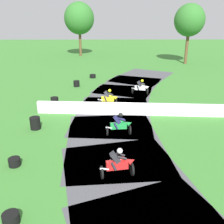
{
  "coord_description": "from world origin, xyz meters",
  "views": [
    {
      "loc": [
        -0.11,
        -17.67,
        6.96
      ],
      "look_at": [
        0.0,
        -1.89,
        0.9
      ],
      "focal_mm": 40.92,
      "sensor_mm": 36.0,
      "label": 1
    }
  ],
  "objects_px": {
    "tire_stack_mid_a": "(77,84)",
    "tire_stack_extra_a": "(14,162)",
    "motorcycle_lead_white": "(141,87)",
    "tire_stack_mid_b": "(55,101)",
    "motorcycle_fourth_red": "(119,163)",
    "motorcycle_chase_yellow": "(109,98)",
    "tire_stack_near": "(93,76)",
    "tire_stack_far": "(35,123)",
    "tire_stack_extra_b": "(11,218)",
    "motorcycle_trailing_green": "(120,125)"
  },
  "relations": [
    {
      "from": "motorcycle_fourth_red",
      "to": "tire_stack_mid_a",
      "type": "bearing_deg",
      "value": 103.83
    },
    {
      "from": "motorcycle_trailing_green",
      "to": "motorcycle_fourth_red",
      "type": "bearing_deg",
      "value": -92.68
    },
    {
      "from": "motorcycle_chase_yellow",
      "to": "tire_stack_far",
      "type": "xyz_separation_m",
      "value": [
        -4.73,
        -4.45,
        -0.25
      ]
    },
    {
      "from": "motorcycle_lead_white",
      "to": "tire_stack_far",
      "type": "distance_m",
      "value": 10.86
    },
    {
      "from": "tire_stack_mid_a",
      "to": "motorcycle_chase_yellow",
      "type": "bearing_deg",
      "value": -60.61
    },
    {
      "from": "tire_stack_extra_b",
      "to": "tire_stack_extra_a",
      "type": "bearing_deg",
      "value": 107.51
    },
    {
      "from": "motorcycle_lead_white",
      "to": "motorcycle_fourth_red",
      "type": "height_order",
      "value": "same"
    },
    {
      "from": "motorcycle_lead_white",
      "to": "tire_stack_mid_a",
      "type": "distance_m",
      "value": 6.89
    },
    {
      "from": "tire_stack_mid_a",
      "to": "tire_stack_far",
      "type": "distance_m",
      "value": 10.47
    },
    {
      "from": "motorcycle_lead_white",
      "to": "tire_stack_near",
      "type": "xyz_separation_m",
      "value": [
        -4.9,
        6.56,
        -0.46
      ]
    },
    {
      "from": "motorcycle_lead_white",
      "to": "tire_stack_far",
      "type": "relative_size",
      "value": 2.14
    },
    {
      "from": "motorcycle_chase_yellow",
      "to": "tire_stack_far",
      "type": "relative_size",
      "value": 2.12
    },
    {
      "from": "tire_stack_near",
      "to": "tire_stack_mid_a",
      "type": "xyz_separation_m",
      "value": [
        -1.42,
        -3.83,
        0.1
      ]
    },
    {
      "from": "motorcycle_lead_white",
      "to": "motorcycle_trailing_green",
      "type": "xyz_separation_m",
      "value": [
        -2.28,
        -8.5,
        -0.01
      ]
    },
    {
      "from": "tire_stack_extra_a",
      "to": "tire_stack_extra_b",
      "type": "distance_m",
      "value": 3.89
    },
    {
      "from": "tire_stack_mid_a",
      "to": "tire_stack_extra_a",
      "type": "bearing_deg",
      "value": -94.81
    },
    {
      "from": "motorcycle_lead_white",
      "to": "tire_stack_mid_b",
      "type": "distance_m",
      "value": 7.96
    },
    {
      "from": "motorcycle_lead_white",
      "to": "tire_stack_near",
      "type": "distance_m",
      "value": 8.2
    },
    {
      "from": "motorcycle_chase_yellow",
      "to": "tire_stack_extra_b",
      "type": "distance_m",
      "value": 12.94
    },
    {
      "from": "tire_stack_extra_a",
      "to": "tire_stack_near",
      "type": "bearing_deg",
      "value": 81.84
    },
    {
      "from": "motorcycle_lead_white",
      "to": "motorcycle_trailing_green",
      "type": "bearing_deg",
      "value": -104.99
    },
    {
      "from": "motorcycle_chase_yellow",
      "to": "motorcycle_fourth_red",
      "type": "height_order",
      "value": "motorcycle_fourth_red"
    },
    {
      "from": "motorcycle_chase_yellow",
      "to": "tire_stack_mid_a",
      "type": "xyz_separation_m",
      "value": [
        -3.34,
        5.94,
        -0.35
      ]
    },
    {
      "from": "motorcycle_trailing_green",
      "to": "tire_stack_near",
      "type": "bearing_deg",
      "value": 99.87
    },
    {
      "from": "motorcycle_lead_white",
      "to": "motorcycle_chase_yellow",
      "type": "bearing_deg",
      "value": -132.86
    },
    {
      "from": "motorcycle_chase_yellow",
      "to": "motorcycle_fourth_red",
      "type": "xyz_separation_m",
      "value": [
        0.49,
        -9.65,
        0.01
      ]
    },
    {
      "from": "motorcycle_lead_white",
      "to": "tire_stack_mid_a",
      "type": "height_order",
      "value": "motorcycle_lead_white"
    },
    {
      "from": "tire_stack_extra_a",
      "to": "tire_stack_far",
      "type": "bearing_deg",
      "value": 91.96
    },
    {
      "from": "tire_stack_far",
      "to": "tire_stack_extra_a",
      "type": "relative_size",
      "value": 1.37
    },
    {
      "from": "tire_stack_mid_b",
      "to": "tire_stack_extra_b",
      "type": "xyz_separation_m",
      "value": [
        1.05,
        -12.85,
        -0.1
      ]
    },
    {
      "from": "tire_stack_far",
      "to": "tire_stack_extra_b",
      "type": "distance_m",
      "value": 8.13
    },
    {
      "from": "motorcycle_chase_yellow",
      "to": "tire_stack_extra_b",
      "type": "xyz_separation_m",
      "value": [
        -3.41,
        -12.47,
        -0.45
      ]
    },
    {
      "from": "motorcycle_chase_yellow",
      "to": "tire_stack_mid_a",
      "type": "relative_size",
      "value": 2.73
    },
    {
      "from": "tire_stack_near",
      "to": "motorcycle_trailing_green",
      "type": "bearing_deg",
      "value": -80.13
    },
    {
      "from": "tire_stack_near",
      "to": "tire_stack_mid_b",
      "type": "bearing_deg",
      "value": -105.13
    },
    {
      "from": "motorcycle_chase_yellow",
      "to": "tire_stack_extra_a",
      "type": "relative_size",
      "value": 2.9
    },
    {
      "from": "motorcycle_chase_yellow",
      "to": "tire_stack_extra_a",
      "type": "xyz_separation_m",
      "value": [
        -4.58,
        -8.76,
        -0.45
      ]
    },
    {
      "from": "tire_stack_mid_a",
      "to": "tire_stack_extra_a",
      "type": "xyz_separation_m",
      "value": [
        -1.24,
        -14.7,
        -0.1
      ]
    },
    {
      "from": "motorcycle_lead_white",
      "to": "tire_stack_mid_b",
      "type": "xyz_separation_m",
      "value": [
        -7.44,
        -2.83,
        -0.36
      ]
    },
    {
      "from": "tire_stack_extra_a",
      "to": "motorcycle_fourth_red",
      "type": "bearing_deg",
      "value": -9.94
    },
    {
      "from": "motorcycle_trailing_green",
      "to": "tire_stack_mid_a",
      "type": "distance_m",
      "value": 11.94
    },
    {
      "from": "motorcycle_trailing_green",
      "to": "tire_stack_far",
      "type": "bearing_deg",
      "value": 171.07
    },
    {
      "from": "motorcycle_fourth_red",
      "to": "tire_stack_extra_b",
      "type": "distance_m",
      "value": 4.84
    },
    {
      "from": "tire_stack_near",
      "to": "tire_stack_extra_b",
      "type": "bearing_deg",
      "value": -93.82
    },
    {
      "from": "motorcycle_lead_white",
      "to": "tire_stack_mid_a",
      "type": "xyz_separation_m",
      "value": [
        -6.32,
        2.73,
        -0.36
      ]
    },
    {
      "from": "tire_stack_far",
      "to": "tire_stack_extra_b",
      "type": "bearing_deg",
      "value": -80.68
    },
    {
      "from": "tire_stack_extra_a",
      "to": "tire_stack_extra_b",
      "type": "bearing_deg",
      "value": -72.49
    },
    {
      "from": "motorcycle_lead_white",
      "to": "motorcycle_trailing_green",
      "type": "relative_size",
      "value": 1.02
    },
    {
      "from": "tire_stack_far",
      "to": "tire_stack_extra_b",
      "type": "xyz_separation_m",
      "value": [
        1.32,
        -8.02,
        -0.2
      ]
    },
    {
      "from": "motorcycle_fourth_red",
      "to": "tire_stack_mid_b",
      "type": "height_order",
      "value": "motorcycle_fourth_red"
    }
  ]
}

